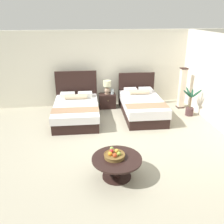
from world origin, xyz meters
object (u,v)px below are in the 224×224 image
object	(u,v)px
bed_near_window	(76,110)
potted_palm	(190,106)
table_lamp	(107,86)
nightstand	(107,101)
coffee_table	(117,163)
vase	(112,92)
floor_lamp_corner	(182,88)
bed_near_corner	(142,106)
fruit_bowl	(114,155)
loose_apple	(112,149)

from	to	relation	value
bed_near_window	potted_palm	xyz separation A→B (m)	(3.54, -0.24, 0.03)
table_lamp	nightstand	bearing A→B (deg)	-90.00
coffee_table	table_lamp	bearing A→B (deg)	85.48
vase	nightstand	bearing A→B (deg)	166.28
nightstand	potted_palm	size ratio (longest dim) A/B	0.61
coffee_table	floor_lamp_corner	size ratio (longest dim) A/B	0.72
bed_near_window	bed_near_corner	world-z (taller)	bed_near_window
floor_lamp_corner	bed_near_window	bearing A→B (deg)	-172.43
bed_near_corner	table_lamp	distance (m)	1.38
fruit_bowl	loose_apple	world-z (taller)	fruit_bowl
fruit_bowl	coffee_table	bearing A→B (deg)	-32.95
bed_near_corner	vase	bearing A→B (deg)	136.04
table_lamp	coffee_table	size ratio (longest dim) A/B	0.47
coffee_table	floor_lamp_corner	xyz separation A→B (m)	(2.79, 3.49, 0.36)
table_lamp	floor_lamp_corner	bearing A→B (deg)	-8.47
table_lamp	bed_near_window	bearing A→B (deg)	-141.44
table_lamp	bed_near_corner	bearing A→B (deg)	-40.87
bed_near_corner	floor_lamp_corner	world-z (taller)	floor_lamp_corner
loose_apple	potted_palm	size ratio (longest dim) A/B	0.09
bed_near_window	nightstand	size ratio (longest dim) A/B	3.85
fruit_bowl	potted_palm	size ratio (longest dim) A/B	0.46
floor_lamp_corner	potted_palm	bearing A→B (deg)	-89.62
nightstand	coffee_table	xyz separation A→B (m)	(-0.31, -3.84, 0.07)
potted_palm	bed_near_corner	bearing A→B (deg)	171.44
nightstand	floor_lamp_corner	xyz separation A→B (m)	(2.48, -0.35, 0.44)
nightstand	table_lamp	xyz separation A→B (m)	(0.00, 0.02, 0.52)
vase	coffee_table	xyz separation A→B (m)	(-0.47, -3.80, -0.26)
floor_lamp_corner	loose_apple	bearing A→B (deg)	-131.69
bed_near_corner	coffee_table	xyz separation A→B (m)	(-1.29, -3.01, 0.00)
nightstand	vase	distance (m)	0.37
coffee_table	loose_apple	bearing A→B (deg)	100.48
nightstand	vase	xyz separation A→B (m)	(0.16, -0.04, 0.33)
bed_near_window	loose_apple	world-z (taller)	bed_near_window
vase	fruit_bowl	size ratio (longest dim) A/B	0.43
bed_near_window	loose_apple	size ratio (longest dim) A/B	25.32
bed_near_window	nightstand	bearing A→B (deg)	37.88
bed_near_corner	loose_apple	distance (m)	3.03
bed_near_corner	vase	xyz separation A→B (m)	(-0.82, 0.79, 0.26)
bed_near_window	loose_apple	xyz separation A→B (m)	(0.69, -2.72, 0.18)
nightstand	floor_lamp_corner	size ratio (longest dim) A/B	0.40
nightstand	table_lamp	size ratio (longest dim) A/B	1.18
bed_near_corner	table_lamp	world-z (taller)	bed_near_corner
nightstand	bed_near_window	bearing A→B (deg)	-142.12
fruit_bowl	table_lamp	bearing A→B (deg)	84.80
bed_near_window	bed_near_corner	distance (m)	2.04
bed_near_corner	loose_apple	world-z (taller)	bed_near_corner
nightstand	fruit_bowl	bearing A→B (deg)	-95.22
coffee_table	potted_palm	bearing A→B (deg)	44.88
table_lamp	vase	bearing A→B (deg)	-20.12
bed_near_corner	fruit_bowl	distance (m)	3.27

